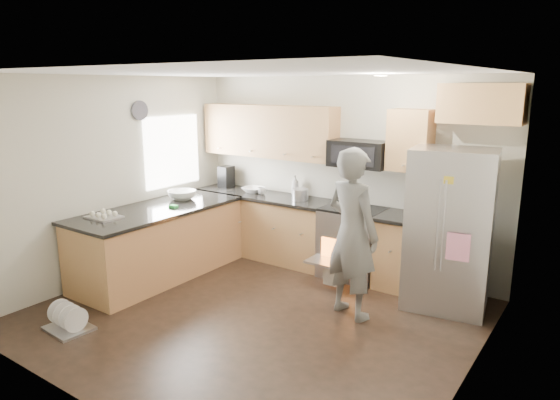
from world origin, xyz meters
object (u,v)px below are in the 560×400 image
Objects in this scene: refrigerator at (449,230)px; person at (352,234)px; stove_range at (353,227)px; dish_rack at (68,323)px.

refrigerator is 0.98× the size of person.
stove_range is 0.99× the size of refrigerator.
person is at bearing -143.40° from refrigerator.
person reaches higher than refrigerator.
dish_rack is at bearing -145.92° from refrigerator.
refrigerator is 4.20m from dish_rack.
refrigerator is 1.13m from person.
stove_range is at bearing 160.68° from refrigerator.
person is 3.78× the size of dish_rack.
refrigerator is at bearing -10.59° from stove_range.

